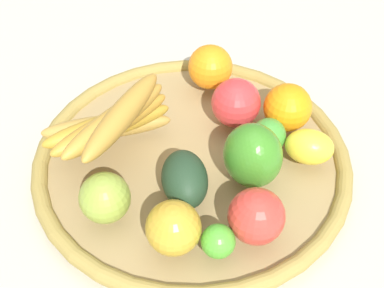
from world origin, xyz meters
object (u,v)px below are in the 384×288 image
lime_1 (218,241)px  orange_1 (210,67)px  bell_pepper (253,156)px  lemon_0 (309,147)px  orange_0 (288,107)px  apple_0 (173,228)px  apple_1 (256,216)px  avocado (185,179)px  lime_0 (268,135)px  apple_2 (236,103)px  banana_bunch (112,122)px  apple_3 (105,198)px

lime_1 → orange_1: orange_1 is taller
bell_pepper → lemon_0: bearing=-109.9°
orange_0 → bell_pepper: (0.11, 0.05, 0.01)m
lime_1 → apple_0: apple_0 is taller
orange_0 → apple_0: (0.25, 0.07, -0.00)m
apple_1 → avocado: 0.11m
lemon_0 → lime_0: size_ratio=1.34×
apple_2 → lime_0: apple_2 is taller
lime_1 → apple_0: 0.06m
lemon_0 → lime_1: bearing=12.3°
apple_1 → banana_bunch: bearing=-75.9°
avocado → apple_0: apple_0 is taller
apple_2 → orange_0: 0.07m
apple_1 → lemon_0: (-0.14, -0.05, -0.01)m
avocado → bell_pepper: bearing=159.5°
apple_1 → lime_0: bearing=-138.5°
avocado → orange_1: size_ratio=1.26×
banana_bunch → lemon_0: bearing=137.7°
apple_1 → apple_2: apple_2 is taller
apple_3 → orange_0: orange_0 is taller
apple_2 → bell_pepper: (0.06, 0.10, 0.01)m
lime_1 → lime_0: lime_0 is taller
orange_0 → lime_0: orange_0 is taller
lemon_0 → apple_0: size_ratio=0.99×
bell_pepper → orange_1: bearing=-29.9°
banana_bunch → lime_0: size_ratio=3.84×
lemon_0 → bell_pepper: 0.09m
avocado → lemon_0: 0.18m
orange_1 → lime_0: bearing=81.7°
lime_1 → apple_3: bearing=-59.2°
apple_3 → lime_0: size_ratio=1.31×
bell_pepper → orange_1: (-0.08, -0.19, -0.01)m
apple_1 → apple_0: (0.09, -0.05, -0.00)m
orange_0 → lemon_0: (0.02, 0.07, -0.01)m
orange_0 → avocado: bearing=4.7°
lemon_0 → orange_1: 0.21m
bell_pepper → orange_1: bell_pepper is taller
orange_0 → lemon_0: orange_0 is taller
lemon_0 → lime_0: 0.06m
apple_3 → bell_pepper: bell_pepper is taller
orange_0 → orange_1: 0.14m
lime_1 → bell_pepper: size_ratio=0.46×
banana_bunch → bell_pepper: banana_bunch is taller
orange_1 → apple_1: bearing=62.4°
bell_pepper → apple_0: (0.14, 0.02, -0.01)m
lime_1 → bell_pepper: bell_pepper is taller
bell_pepper → lime_0: bearing=-69.5°
lemon_0 → orange_1: (0.01, -0.21, 0.01)m
bell_pepper → orange_1: size_ratio=1.32×
apple_0 → lime_0: bearing=-165.3°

